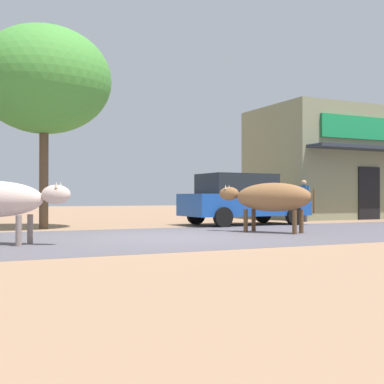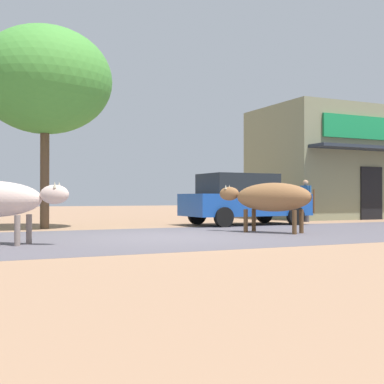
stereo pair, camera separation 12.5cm
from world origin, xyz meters
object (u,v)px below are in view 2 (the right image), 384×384
Objects in this scene: parked_hatchback_car at (243,199)px; cow_far_dark at (271,198)px; pedestrian_by_shop at (306,197)px; roadside_tree at (45,81)px.

parked_hatchback_car reaches higher than cow_far_dark.
cow_far_dark is 6.15m from pedestrian_by_shop.
parked_hatchback_car is 1.73× the size of cow_far_dark.
roadside_tree reaches higher than pedestrian_by_shop.
cow_far_dark is at bearing -135.52° from pedestrian_by_shop.
cow_far_dark is (-1.26, -3.46, 0.04)m from parked_hatchback_car.
parked_hatchback_car is at bearing 70.04° from cow_far_dark.
roadside_tree is 9.86m from pedestrian_by_shop.
cow_far_dark is at bearing -109.96° from parked_hatchback_car.
pedestrian_by_shop is at bearing 44.48° from cow_far_dark.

